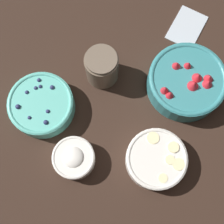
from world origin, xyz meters
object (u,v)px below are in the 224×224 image
object	(u,v)px
bowl_strawberries	(187,82)
bowl_cream	(74,158)
bowl_bananas	(156,159)
jar_chocolate	(102,68)
bowl_blueberries	(41,105)

from	to	relation	value
bowl_strawberries	bowl_cream	xyz separation A→B (m)	(-0.38, 0.03, -0.01)
bowl_cream	bowl_bananas	bearing A→B (deg)	-40.58
bowl_bananas	jar_chocolate	world-z (taller)	jar_chocolate
bowl_bananas	bowl_cream	bearing A→B (deg)	139.42
bowl_blueberries	bowl_cream	xyz separation A→B (m)	(-0.02, -0.17, -0.00)
bowl_strawberries	bowl_blueberries	bearing A→B (deg)	149.46
bowl_strawberries	bowl_blueberries	world-z (taller)	bowl_strawberries
bowl_strawberries	bowl_cream	distance (m)	0.38
bowl_bananas	bowl_strawberries	bearing A→B (deg)	27.20
bowl_blueberries	bowl_cream	distance (m)	0.18
bowl_strawberries	bowl_cream	size ratio (longest dim) A/B	1.94
bowl_cream	jar_chocolate	size ratio (longest dim) A/B	1.03
bowl_blueberries	bowl_cream	size ratio (longest dim) A/B	1.61
bowl_bananas	jar_chocolate	xyz separation A→B (m)	(0.05, 0.29, 0.02)
bowl_strawberries	bowl_bananas	world-z (taller)	bowl_strawberries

